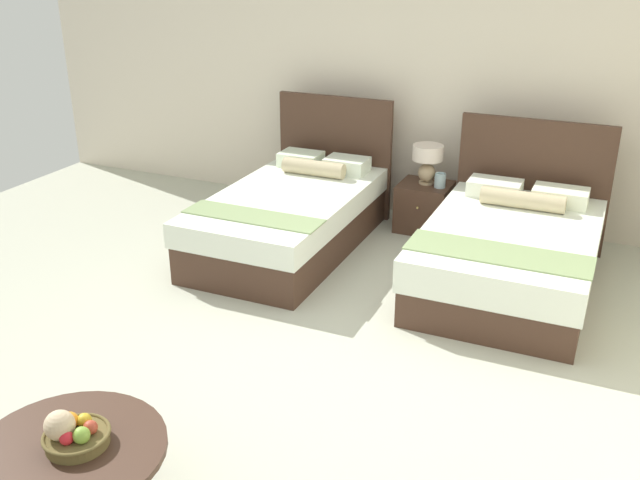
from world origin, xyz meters
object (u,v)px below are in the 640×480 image
at_px(bed_near_window, 292,215).
at_px(vase, 440,180).
at_px(nightstand, 424,207).
at_px(table_lamp, 428,159).
at_px(bed_near_corner, 510,251).
at_px(coffee_table, 70,465).
at_px(fruit_bowl, 73,433).

height_order(bed_near_window, vase, bed_near_window).
height_order(nightstand, table_lamp, table_lamp).
relative_size(bed_near_corner, coffee_table, 2.14).
height_order(bed_near_corner, table_lamp, bed_near_corner).
bearing_deg(bed_near_window, table_lamp, 42.76).
distance_m(table_lamp, fruit_bowl, 4.44).
xyz_separation_m(nightstand, table_lamp, (-0.00, 0.02, 0.49)).
height_order(table_lamp, vase, table_lamp).
bearing_deg(vase, bed_near_corner, -45.83).
relative_size(bed_near_window, coffee_table, 2.34).
height_order(bed_near_corner, fruit_bowl, bed_near_corner).
xyz_separation_m(bed_near_window, bed_near_corner, (2.01, -0.00, 0.00)).
height_order(nightstand, fruit_bowl, fruit_bowl).
bearing_deg(nightstand, bed_near_corner, -42.47).
distance_m(bed_near_corner, nightstand, 1.36).
bearing_deg(table_lamp, nightstand, -90.00).
distance_m(table_lamp, vase, 0.24).
bearing_deg(coffee_table, nightstand, 83.69).
xyz_separation_m(coffee_table, fruit_bowl, (0.01, 0.04, 0.17)).
bearing_deg(fruit_bowl, vase, 81.78).
xyz_separation_m(nightstand, vase, (0.15, -0.04, 0.31)).
distance_m(bed_near_window, vase, 1.47).
bearing_deg(nightstand, bed_near_window, -137.85).
xyz_separation_m(bed_near_corner, vase, (-0.85, 0.88, 0.23)).
distance_m(bed_near_corner, coffee_table, 3.81).
relative_size(bed_near_corner, nightstand, 4.09).
bearing_deg(bed_near_window, fruit_bowl, -81.31).
relative_size(bed_near_corner, fruit_bowl, 6.23).
distance_m(bed_near_window, table_lamp, 1.43).
height_order(bed_near_window, bed_near_corner, bed_near_window).
xyz_separation_m(nightstand, coffee_table, (-0.49, -4.42, 0.07)).
bearing_deg(table_lamp, bed_near_corner, -43.09).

